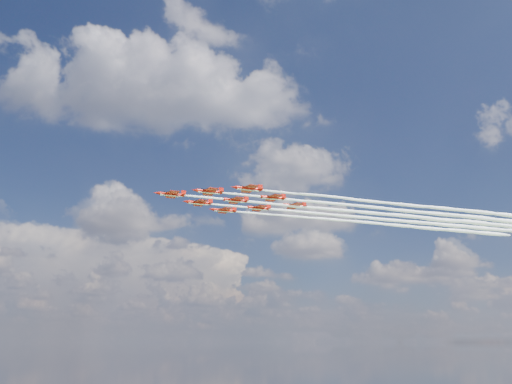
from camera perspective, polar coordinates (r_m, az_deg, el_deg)
jet_lead at (r=185.92m, az=11.05°, el=-2.18°), size 135.56×41.84×2.58m
jet_row2_port at (r=185.83m, az=15.02°, el=-1.91°), size 135.56×41.84×2.58m
jet_row2_starb at (r=197.22m, az=12.76°, el=-2.92°), size 135.56×41.84×2.58m
jet_row3_port at (r=186.62m, az=18.97°, el=-1.62°), size 135.56×41.84×2.58m
jet_row3_centre at (r=197.47m, az=16.50°, el=-2.65°), size 135.56×41.84×2.58m
jet_row3_starb at (r=208.70m, az=14.29°, el=-3.57°), size 135.56×41.84×2.58m
jet_row4_port at (r=198.56m, az=20.21°, el=-2.38°), size 135.56×41.84×2.58m
jet_row4_starb at (r=209.26m, az=17.81°, el=-3.31°), size 135.56×41.84×2.58m
jet_tail at (r=210.61m, az=21.31°, el=-3.05°), size 135.56×41.84×2.58m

